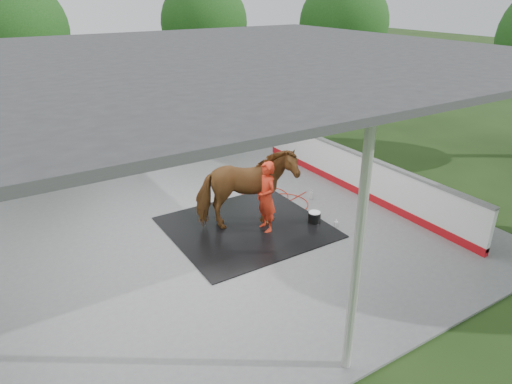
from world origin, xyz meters
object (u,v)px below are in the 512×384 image
dasher_board (356,174)px  wash_bucket (314,217)px  horse (246,190)px  handler (266,197)px

dasher_board → wash_bucket: size_ratio=26.03×
horse → wash_bucket: horse is taller
dasher_board → handler: size_ratio=4.73×
dasher_board → handler: bearing=-170.9°
dasher_board → wash_bucket: 2.32m
horse → handler: 0.50m
dasher_board → horse: 3.67m
handler → wash_bucket: bearing=78.5°
dasher_board → handler: handler is taller
handler → wash_bucket: (1.18, -0.32, -0.70)m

